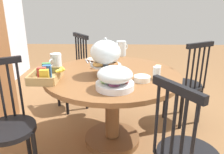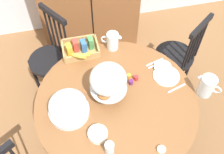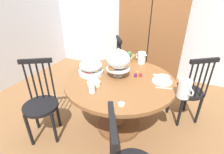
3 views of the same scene
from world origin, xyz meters
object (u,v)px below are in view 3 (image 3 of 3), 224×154
Objects in this scene: wooden_armoire at (153,32)px; milk_pitcher at (141,58)px; china_plate_large at (162,81)px; cereal_basket at (122,57)px; drinking_glass at (92,88)px; butter_dish at (121,104)px; windsor_chair_far_side at (111,68)px; dining_table at (119,93)px; windsor_chair_near_window at (41,104)px; fruit_platter_covered at (91,67)px; china_plate_small at (163,77)px; orange_juice_pitcher at (184,90)px; cereal_bowl at (94,83)px; pastry_stand_with_dome at (118,60)px; windsor_chair_facing_door at (188,92)px.

wooden_armoire is 0.96m from milk_pitcher.
cereal_basket is at bearing 146.61° from china_plate_large.
drinking_glass is 0.35m from butter_dish.
windsor_chair_far_side reaches higher than china_plate_large.
dining_table is 1.30× the size of windsor_chair_near_window.
milk_pitcher reaches higher than china_plate_large.
fruit_platter_covered reaches higher than cereal_basket.
windsor_chair_near_window reaches higher than fruit_platter_covered.
china_plate_large is at bearing 10.88° from fruit_platter_covered.
china_plate_small reaches higher than dining_table.
orange_juice_pitcher is at bearing 19.65° from drinking_glass.
windsor_chair_far_side is 3.25× the size of fruit_platter_covered.
china_plate_large is at bearing -35.25° from windsor_chair_far_side.
fruit_platter_covered is 2.73× the size of drinking_glass.
wooden_armoire is 6.53× the size of fruit_platter_covered.
cereal_basket is (-0.19, 0.55, 0.25)m from dining_table.
cereal_basket is at bearing 111.01° from butter_dish.
cereal_basket is at bearing 89.40° from cereal_bowl.
cereal_basket reaches higher than cereal_bowl.
milk_pitcher is (0.15, 0.49, -0.12)m from pastry_stand_with_dome.
drinking_glass is at bearing -134.66° from china_plate_small.
pastry_stand_with_dome is (-0.82, -0.47, 0.49)m from windsor_chair_facing_door.
milk_pitcher is at bearing 130.51° from china_plate_large.
pastry_stand_with_dome is 2.46× the size of cereal_bowl.
windsor_chair_near_window is 3.25× the size of fruit_platter_covered.
windsor_chair_near_window reaches higher than china_plate_large.
china_plate_large is at bearing -72.60° from wooden_armoire.
china_plate_small is at bearing 25.70° from dining_table.
china_plate_large is at bearing 15.78° from dining_table.
orange_juice_pitcher is 0.88m from drinking_glass.
windsor_chair_far_side reaches higher than milk_pitcher.
windsor_chair_facing_door is at bearing 45.29° from drinking_glass.
dining_table is at bearing -145.18° from windsor_chair_facing_door.
windsor_chair_far_side is 16.25× the size of butter_dish.
orange_juice_pitcher is 0.99× the size of milk_pitcher.
milk_pitcher is 0.57× the size of cereal_basket.
windsor_chair_facing_door is 1.28m from windsor_chair_far_side.
china_plate_small is (0.45, 0.22, 0.22)m from dining_table.
china_plate_small is at bearing 36.09° from cereal_bowl.
cereal_bowl reaches higher than china_plate_large.
fruit_platter_covered is (-0.37, -0.03, 0.29)m from dining_table.
cereal_basket is 0.94m from drinking_glass.
wooden_armoire is 8.91× the size of china_plate_large.
wooden_armoire is 13.07× the size of china_plate_small.
wooden_armoire is 1.78m from cereal_bowl.
windsor_chair_near_window is 3.09× the size of cereal_basket.
milk_pitcher is 0.55m from china_plate_large.
dining_table is at bearing -49.75° from pastry_stand_with_dome.
china_plate_small is at bearing -27.45° from cereal_basket.
orange_juice_pitcher reaches higher than milk_pitcher.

